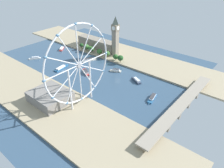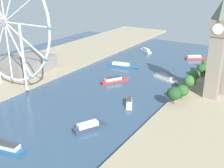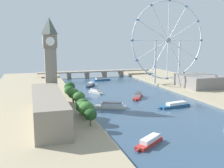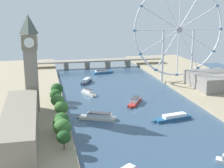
{
  "view_description": "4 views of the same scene",
  "coord_description": "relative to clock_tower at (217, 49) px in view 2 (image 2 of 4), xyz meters",
  "views": [
    {
      "loc": [
        232.6,
        270.7,
        178.66
      ],
      "look_at": [
        12.9,
        87.05,
        6.45
      ],
      "focal_mm": 33.6,
      "sensor_mm": 36.0,
      "label": 1
    },
    {
      "loc": [
        -132.05,
        241.73,
        99.32
      ],
      "look_at": [
        -7.71,
        42.57,
        8.32
      ],
      "focal_mm": 45.01,
      "sensor_mm": 36.0,
      "label": 2
    },
    {
      "loc": [
        -105.8,
        -246.9,
        62.65
      ],
      "look_at": [
        -23.05,
        24.1,
        15.96
      ],
      "focal_mm": 43.13,
      "sensor_mm": 36.0,
      "label": 3
    },
    {
      "loc": [
        -77.57,
        -255.45,
        92.96
      ],
      "look_at": [
        -7.56,
        61.96,
        8.7
      ],
      "focal_mm": 51.2,
      "sensor_mm": 36.0,
      "label": 4
    }
  ],
  "objects": [
    {
      "name": "ground_plane",
      "position": [
        87.34,
        -12.1,
        -44.84
      ],
      "size": [
        380.73,
        380.73,
        0.0
      ],
      "primitive_type": "plane",
      "color": "#334C66"
    },
    {
      "name": "riverbank_right",
      "position": [
        192.71,
        -12.1,
        -43.34
      ],
      "size": [
        90.0,
        520.0,
        3.0
      ],
      "primitive_type": "cube",
      "color": "tan",
      "rests_on": "ground_plane"
    },
    {
      "name": "clock_tower",
      "position": [
        0.0,
        0.0,
        0.0
      ],
      "size": [
        13.21,
        13.21,
        80.22
      ],
      "color": "gray",
      "rests_on": "riverbank_left"
    },
    {
      "name": "tree_row_embankment",
      "position": [
        20.52,
        -24.78,
        -33.57
      ],
      "size": [
        13.67,
        122.56,
        14.41
      ],
      "color": "#513823",
      "rests_on": "riverbank_left"
    },
    {
      "name": "ferris_wheel",
      "position": [
        162.39,
        71.98,
        16.43
      ],
      "size": [
        109.23,
        3.2,
        112.86
      ],
      "color": "silver",
      "rests_on": "riverbank_right"
    },
    {
      "name": "riverside_hall",
      "position": [
        188.3,
        34.42,
        -34.36
      ],
      "size": [
        45.5,
        54.12,
        14.97
      ],
      "primitive_type": "cube",
      "color": "gray",
      "rests_on": "riverbank_right"
    },
    {
      "name": "tour_boat_0",
      "position": [
        87.06,
        141.35,
        -42.73
      ],
      "size": [
        31.01,
        11.93,
        5.12
      ],
      "rotation": [
        0.0,
        0.0,
        0.2
      ],
      "color": "#235684",
      "rests_on": "ground_plane"
    },
    {
      "name": "tour_boat_1",
      "position": [
        92.07,
        6.43,
        -42.61
      ],
      "size": [
        20.64,
        30.31,
        5.51
      ],
      "rotation": [
        0.0,
        0.0,
        4.17
      ],
      "color": "#B22D28",
      "rests_on": "ground_plane"
    },
    {
      "name": "tour_boat_2",
      "position": [
        110.15,
        -40.88,
        -42.86
      ],
      "size": [
        37.05,
        12.5,
        4.77
      ],
      "rotation": [
        0.0,
        0.0,
        3.32
      ],
      "color": "#235684",
      "rests_on": "ground_plane"
    },
    {
      "name": "tour_boat_3",
      "position": [
        54.12,
        44.78,
        -42.45
      ],
      "size": [
        14.32,
        22.47,
        5.95
      ],
      "rotation": [
        0.0,
        0.0,
        5.2
      ],
      "color": "beige",
      "rests_on": "ground_plane"
    },
    {
      "name": "tour_boat_4",
      "position": [
        117.43,
        -118.27,
        -42.77
      ],
      "size": [
        24.06,
        18.71,
        5.12
      ],
      "rotation": [
        0.0,
        0.0,
        5.66
      ],
      "color": "white",
      "rests_on": "ground_plane"
    },
    {
      "name": "tour_boat_5",
      "position": [
        47.96,
        -118.25,
        -42.81
      ],
      "size": [
        24.97,
        19.98,
        4.76
      ],
      "rotation": [
        0.0,
        0.0,
        3.78
      ],
      "color": "#B22D28",
      "rests_on": "ground_plane"
    },
    {
      "name": "tour_boat_6",
      "position": [
        58.55,
        93.86,
        -42.63
      ],
      "size": [
        16.12,
        25.7,
        5.31
      ],
      "rotation": [
        0.0,
        0.0,
        4.24
      ],
      "color": "#2D384C",
      "rests_on": "ground_plane"
    },
    {
      "name": "tour_boat_7",
      "position": [
        51.24,
        -26.56,
        -42.47
      ],
      "size": [
        33.44,
        17.93,
        5.63
      ],
      "rotation": [
        0.0,
        0.0,
        2.76
      ],
      "color": "beige",
      "rests_on": "ground_plane"
    }
  ]
}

